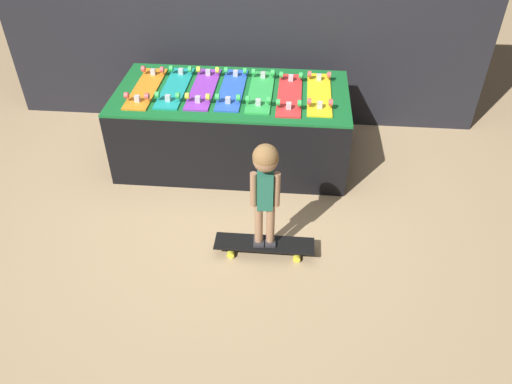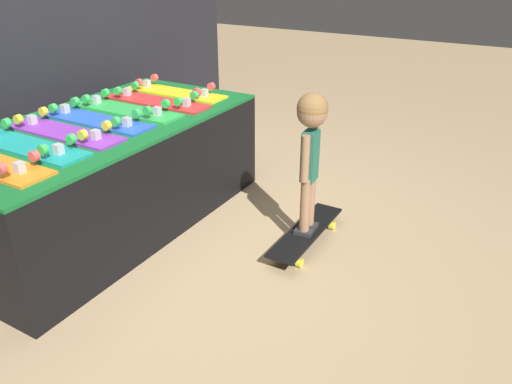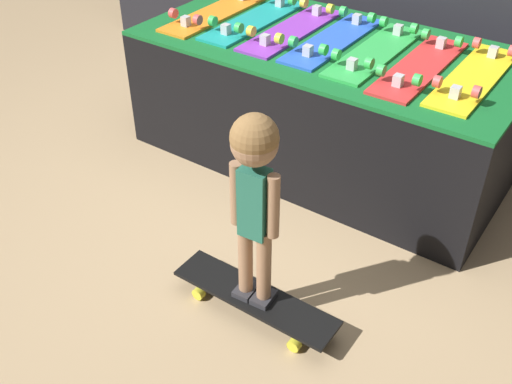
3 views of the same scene
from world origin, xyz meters
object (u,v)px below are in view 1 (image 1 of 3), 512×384
Objects in this scene: skateboard_yellow_on_rack at (319,93)px; skateboard_teal_on_rack at (175,87)px; skateboard_red_on_rack at (290,94)px; child at (265,178)px; skateboard_orange_on_rack at (146,87)px; skateboard_blue_on_rack at (232,89)px; skateboard_on_floor at (264,245)px; skateboard_green_on_rack at (261,90)px; skateboard_purple_on_rack at (203,88)px.

skateboard_teal_on_rack is at bearing 179.58° from skateboard_yellow_on_rack.
child is at bearing -95.63° from skateboard_red_on_rack.
skateboard_teal_on_rack is 1.49m from child.
skateboard_orange_on_rack is 0.73m from skateboard_blue_on_rack.
skateboard_yellow_on_rack is (0.73, -0.02, 0.00)m from skateboard_blue_on_rack.
skateboard_on_floor is (1.10, -1.19, -0.61)m from skateboard_orange_on_rack.
skateboard_orange_on_rack is at bearing -172.59° from skateboard_teal_on_rack.
skateboard_green_on_rack is 1.36m from skateboard_on_floor.
skateboard_purple_on_rack is 0.97m from skateboard_yellow_on_rack.
skateboard_orange_on_rack reaches higher than skateboard_on_floor.
skateboard_blue_on_rack is 1.08× the size of skateboard_on_floor.
skateboard_teal_on_rack is at bearing 7.41° from skateboard_orange_on_rack.
skateboard_orange_on_rack is at bearing -176.94° from skateboard_blue_on_rack.
skateboard_teal_on_rack is at bearing -179.13° from skateboard_blue_on_rack.
skateboard_orange_on_rack and skateboard_teal_on_rack have the same top height.
skateboard_green_on_rack and skateboard_yellow_on_rack have the same top height.
skateboard_teal_on_rack is 1.00× the size of skateboard_red_on_rack.
skateboard_on_floor is (0.13, -1.21, -0.61)m from skateboard_green_on_rack.
skateboard_red_on_rack is 1.33m from skateboard_on_floor.
skateboard_on_floor is (-0.12, -1.18, -0.61)m from skateboard_red_on_rack.
skateboard_orange_on_rack is 1.00× the size of skateboard_blue_on_rack.
skateboard_teal_on_rack is 1.00× the size of skateboard_blue_on_rack.
skateboard_blue_on_rack is at bearing 178.72° from skateboard_yellow_on_rack.
skateboard_green_on_rack is at bearing 96.00° from skateboard_on_floor.
skateboard_purple_on_rack is at bearing 0.11° from skateboard_teal_on_rack.
skateboard_red_on_rack is (0.24, -0.04, 0.00)m from skateboard_green_on_rack.
skateboard_green_on_rack is 1.00× the size of skateboard_red_on_rack.
child is (0.61, -1.22, -0.01)m from skateboard_purple_on_rack.
skateboard_orange_on_rack is at bearing 132.83° from skateboard_on_floor.
skateboard_purple_on_rack is at bearing 116.73° from skateboard_on_floor.
child is (-0.00, 0.00, 0.60)m from skateboard_on_floor.
skateboard_purple_on_rack is 1.08× the size of skateboard_on_floor.
skateboard_on_floor is (0.61, -1.22, -0.61)m from skateboard_purple_on_rack.
skateboard_red_on_rack is (0.49, -0.05, 0.00)m from skateboard_blue_on_rack.
skateboard_blue_on_rack is (0.24, 0.01, 0.00)m from skateboard_purple_on_rack.
skateboard_red_on_rack is at bearing -5.99° from skateboard_blue_on_rack.
skateboard_blue_on_rack is at bearing 176.52° from skateboard_green_on_rack.
skateboard_green_on_rack is at bearing 1.43° from skateboard_orange_on_rack.
skateboard_purple_on_rack is 0.49m from skateboard_green_on_rack.
skateboard_orange_on_rack is at bearing 128.15° from child.
skateboard_teal_on_rack and skateboard_green_on_rack have the same top height.
skateboard_on_floor is at bearing -84.00° from skateboard_green_on_rack.
skateboard_green_on_rack is 0.93× the size of child.
skateboard_blue_on_rack is at bearing 0.87° from skateboard_teal_on_rack.
skateboard_on_floor is (0.37, -1.23, -0.61)m from skateboard_blue_on_rack.
skateboard_red_on_rack is 1.08× the size of skateboard_on_floor.
child is (-0.12, -1.18, -0.01)m from skateboard_red_on_rack.
child is (-0.36, -1.21, -0.01)m from skateboard_yellow_on_rack.
skateboard_orange_on_rack is 0.25m from skateboard_teal_on_rack.
skateboard_orange_on_rack is at bearing -179.11° from skateboard_yellow_on_rack.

